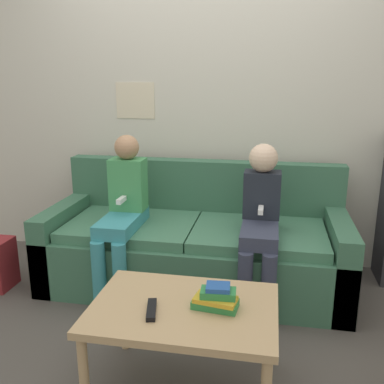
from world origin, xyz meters
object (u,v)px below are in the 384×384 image
(coffee_table, at_px, (184,315))
(tv_remote, at_px, (152,310))
(couch, at_px, (196,246))
(person_right, at_px, (261,217))
(person_left, at_px, (123,208))

(coffee_table, bearing_deg, tv_remote, -148.37)
(couch, relative_size, person_right, 2.00)
(coffee_table, distance_m, person_right, 0.99)
(couch, xyz_separation_m, tv_remote, (0.02, -1.20, 0.18))
(person_left, distance_m, tv_remote, 1.12)
(couch, bearing_deg, tv_remote, -89.27)
(person_left, bearing_deg, tv_remote, -64.13)
(person_left, distance_m, person_right, 0.93)
(couch, height_order, tv_remote, couch)
(person_left, bearing_deg, couch, 23.46)
(person_left, bearing_deg, person_right, -0.05)
(couch, distance_m, tv_remote, 1.21)
(coffee_table, xyz_separation_m, person_left, (-0.61, 0.92, 0.21))
(coffee_table, height_order, person_right, person_right)
(couch, distance_m, person_right, 0.59)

